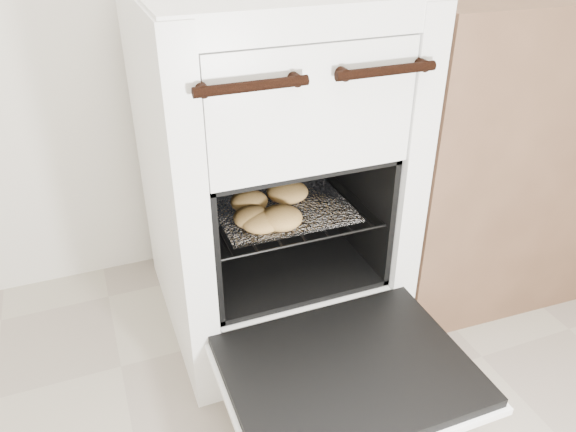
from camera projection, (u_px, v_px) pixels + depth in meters
name	position (u px, v px, depth m)	size (l,w,h in m)	color
stove	(268.00, 174.00, 1.62)	(0.65, 0.72, 0.99)	white
oven_door	(348.00, 373.00, 1.31)	(0.58, 0.45, 0.04)	black
oven_rack	(277.00, 204.00, 1.59)	(0.47, 0.45, 0.01)	black
foil_sheet	(280.00, 205.00, 1.57)	(0.37, 0.32, 0.01)	silver
baked_rolls	(269.00, 209.00, 1.49)	(0.29, 0.29, 0.05)	tan
counter	(505.00, 138.00, 1.87)	(0.96, 0.64, 0.96)	brown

